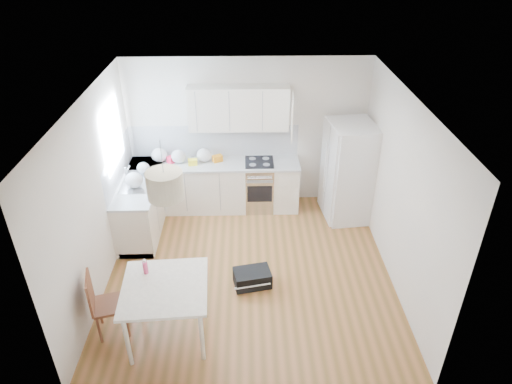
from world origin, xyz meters
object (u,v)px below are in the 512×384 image
dining_table (165,292)px  gym_bag (252,278)px  refrigerator (349,172)px  dining_chair (110,303)px

dining_table → gym_bag: bearing=36.7°
refrigerator → dining_chair: bearing=-149.2°
dining_table → dining_chair: (-0.73, 0.08, -0.25)m
dining_table → refrigerator: bearing=41.0°
dining_chair → gym_bag: bearing=10.3°
refrigerator → gym_bag: bearing=-139.2°
dining_table → gym_bag: size_ratio=2.08×
dining_chair → gym_bag: (1.80, 0.82, -0.35)m
refrigerator → dining_table: (-2.78, -2.73, -0.15)m
dining_table → dining_chair: bearing=169.9°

